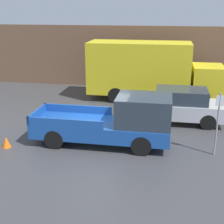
% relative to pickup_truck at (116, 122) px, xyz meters
% --- Properties ---
extents(ground_plane, '(60.00, 60.00, 0.00)m').
position_rel_pickup_truck_xyz_m(ground_plane, '(-0.82, 0.24, -1.01)').
color(ground_plane, '#3D3D3F').
extents(building_wall, '(28.00, 0.15, 4.34)m').
position_rel_pickup_truck_xyz_m(building_wall, '(-0.82, 10.08, 1.16)').
color(building_wall, brown).
rests_on(building_wall, ground).
extents(pickup_truck, '(5.76, 1.98, 2.17)m').
position_rel_pickup_truck_xyz_m(pickup_truck, '(0.00, 0.00, 0.00)').
color(pickup_truck, '#194799').
rests_on(pickup_truck, ground).
extents(car, '(4.56, 1.92, 1.72)m').
position_rel_pickup_truck_xyz_m(car, '(2.67, 3.25, -0.13)').
color(car, '#B7BABF').
rests_on(car, ground).
extents(delivery_truck, '(8.12, 2.46, 3.56)m').
position_rel_pickup_truck_xyz_m(delivery_truck, '(0.86, 7.07, 0.88)').
color(delivery_truck, gold).
rests_on(delivery_truck, ground).
extents(parking_sign, '(0.30, 0.07, 2.53)m').
position_rel_pickup_truck_xyz_m(parking_sign, '(4.00, -0.34, 0.42)').
color(parking_sign, gray).
rests_on(parking_sign, ground).
extents(newspaper_box, '(0.45, 0.40, 1.13)m').
position_rel_pickup_truck_xyz_m(newspaper_box, '(0.17, 9.75, -0.44)').
color(newspaper_box, red).
rests_on(newspaper_box, ground).
extents(traffic_cone, '(0.37, 0.37, 0.46)m').
position_rel_pickup_truck_xyz_m(traffic_cone, '(-4.43, -1.12, -0.78)').
color(traffic_cone, orange).
rests_on(traffic_cone, ground).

